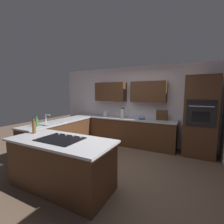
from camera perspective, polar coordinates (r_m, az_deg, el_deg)
ground_plane at (r=3.87m, az=-0.88°, el=-19.52°), size 14.00×14.00×0.00m
wall_back at (r=5.39m, az=8.70°, el=3.53°), size 6.00×0.44×2.60m
lower_cabinets_back at (r=5.24m, az=7.01°, el=-7.39°), size 2.80×0.60×0.86m
countertop_back at (r=5.15m, az=7.08°, el=-2.53°), size 2.84×0.64×0.04m
lower_cabinets_side at (r=5.15m, az=-16.26°, el=-7.88°), size 0.60×2.90×0.86m
countertop_side at (r=5.06m, az=-16.43°, el=-2.94°), size 0.64×2.94×0.04m
island_base at (r=3.15m, az=-18.02°, el=-17.71°), size 1.89×0.82×0.86m
island_top at (r=2.99m, az=-18.35°, el=-9.84°), size 1.97×0.90×0.04m
wall_oven at (r=4.82m, az=29.44°, el=-1.46°), size 0.80×0.66×2.18m
sink_unit at (r=4.66m, az=-21.50°, el=-3.51°), size 0.46×0.70×0.23m
cooktop at (r=2.99m, az=-18.29°, el=-9.31°), size 0.76×0.56×0.03m
blender at (r=5.20m, az=3.87°, el=-0.57°), size 0.15×0.15×0.34m
mixing_bowl at (r=5.00m, az=10.73°, el=-1.91°), size 0.24×0.24×0.13m
spice_rack at (r=4.97m, az=17.79°, el=-1.13°), size 0.32×0.11×0.31m
kettle at (r=5.49m, az=-2.39°, el=-0.56°), size 0.16×0.16×0.21m
dish_soap_bottle at (r=4.30m, az=-25.82°, el=-3.31°), size 0.07×0.07×0.28m
oil_bottle at (r=3.59m, az=-26.61°, el=-4.87°), size 0.07×0.07×0.33m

